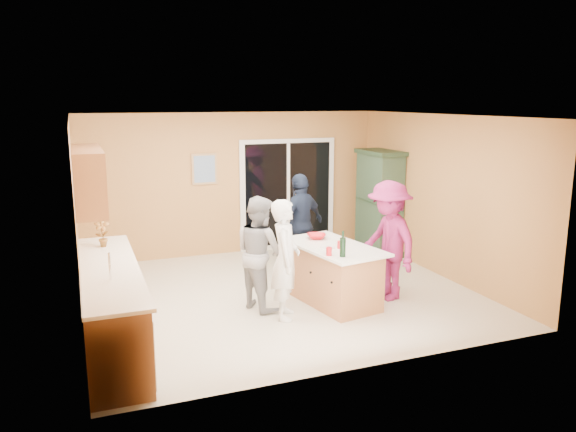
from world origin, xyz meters
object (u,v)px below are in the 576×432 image
object	(u,v)px
kitchen_island	(333,276)
green_hutch	(379,204)
woman_magenta	(389,240)
woman_navy	(301,224)
woman_white	(285,259)
woman_grey	(260,253)

from	to	relation	value
kitchen_island	green_hutch	xyz separation A→B (m)	(1.92, 2.07, 0.55)
green_hutch	woman_magenta	distance (m)	2.46
woman_navy	woman_magenta	distance (m)	1.67
woman_white	kitchen_island	bearing A→B (deg)	-48.31
kitchen_island	woman_white	world-z (taller)	woman_white
kitchen_island	woman_grey	distance (m)	1.10
woman_white	green_hutch	bearing A→B (deg)	-26.96
woman_magenta	woman_navy	bearing A→B (deg)	-158.09
green_hutch	woman_navy	bearing A→B (deg)	-159.41
woman_white	woman_navy	bearing A→B (deg)	-6.04
green_hutch	woman_grey	size ratio (longest dim) A/B	1.23
green_hutch	woman_white	world-z (taller)	green_hutch
green_hutch	woman_magenta	bearing A→B (deg)	-116.75
woman_grey	woman_navy	distance (m)	1.62
woman_navy	kitchen_island	bearing A→B (deg)	60.12
woman_navy	woman_magenta	bearing A→B (deg)	89.50
green_hutch	woman_grey	bearing A→B (deg)	-147.26
green_hutch	woman_white	size ratio (longest dim) A/B	1.21
woman_navy	woman_magenta	size ratio (longest dim) A/B	0.97
woman_grey	woman_magenta	world-z (taller)	woman_magenta
woman_white	woman_magenta	distance (m)	1.65
kitchen_island	woman_white	xyz separation A→B (m)	(-0.82, -0.29, 0.40)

